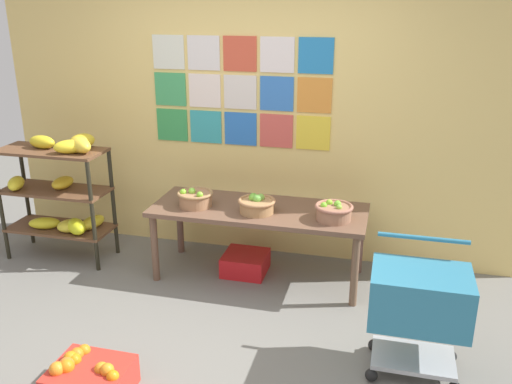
# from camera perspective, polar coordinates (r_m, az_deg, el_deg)

# --- Properties ---
(ground) EXTENTS (9.38, 9.38, 0.00)m
(ground) POSITION_cam_1_polar(r_m,az_deg,el_deg) (3.92, -7.11, -16.19)
(ground) COLOR slate
(back_wall_with_art) EXTENTS (4.72, 0.07, 2.77)m
(back_wall_with_art) POSITION_cam_1_polar(r_m,az_deg,el_deg) (4.90, -0.52, 9.02)
(back_wall_with_art) COLOR #ECCA73
(back_wall_with_art) RESTS_ON ground
(banana_shelf_unit) EXTENTS (0.96, 0.48, 1.16)m
(banana_shelf_unit) POSITION_cam_1_polar(r_m,az_deg,el_deg) (5.18, -19.59, 0.54)
(banana_shelf_unit) COLOR black
(banana_shelf_unit) RESTS_ON ground
(display_table) EXTENTS (1.79, 0.69, 0.63)m
(display_table) POSITION_cam_1_polar(r_m,az_deg,el_deg) (4.58, 0.30, -2.45)
(display_table) COLOR brown
(display_table) RESTS_ON ground
(fruit_basket_left) EXTENTS (0.30, 0.30, 0.16)m
(fruit_basket_left) POSITION_cam_1_polar(r_m,az_deg,el_deg) (4.60, -6.36, -0.62)
(fruit_basket_left) COLOR #A47450
(fruit_basket_left) RESTS_ON display_table
(fruit_basket_back_left) EXTENTS (0.31, 0.31, 0.15)m
(fruit_basket_back_left) POSITION_cam_1_polar(r_m,az_deg,el_deg) (4.44, 0.08, -1.30)
(fruit_basket_back_left) COLOR #A87B4E
(fruit_basket_back_left) RESTS_ON display_table
(fruit_basket_centre) EXTENTS (0.30, 0.30, 0.15)m
(fruit_basket_centre) POSITION_cam_1_polar(r_m,az_deg,el_deg) (4.33, 8.11, -2.00)
(fruit_basket_centre) COLOR #9A6B50
(fruit_basket_centre) RESTS_ON display_table
(produce_crate_under_table) EXTENTS (0.37, 0.36, 0.18)m
(produce_crate_under_table) POSITION_cam_1_polar(r_m,az_deg,el_deg) (4.84, -1.11, -7.40)
(produce_crate_under_table) COLOR red
(produce_crate_under_table) RESTS_ON ground
(orange_crate_foreground) EXTENTS (0.46, 0.39, 0.26)m
(orange_crate_foreground) POSITION_cam_1_polar(r_m,az_deg,el_deg) (3.64, -17.03, -18.07)
(orange_crate_foreground) COLOR red
(orange_crate_foreground) RESTS_ON ground
(shopping_cart) EXTENTS (0.60, 0.47, 0.85)m
(shopping_cart) POSITION_cam_1_polar(r_m,az_deg,el_deg) (3.59, 16.65, -10.90)
(shopping_cart) COLOR black
(shopping_cart) RESTS_ON ground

